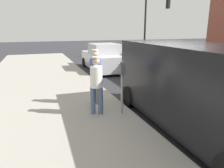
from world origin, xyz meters
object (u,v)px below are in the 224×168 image
pedestrian_in_white (96,82)px  parked_sedan_behind (104,58)px  traffic_light_corner (154,17)px  parking_meter_near (122,79)px  parked_van (197,86)px  pedestrian_in_blue (96,73)px

pedestrian_in_white → parked_sedan_behind: pedestrian_in_white is taller
pedestrian_in_white → traffic_light_corner: (-8.48, -11.27, 2.43)m
parked_sedan_behind → parking_meter_near: bearing=76.1°
pedestrian_in_white → parked_van: bearing=146.3°
parked_van → traffic_light_corner: traffic_light_corner is taller
parking_meter_near → pedestrian_in_blue: size_ratio=0.87×
parking_meter_near → parked_sedan_behind: bearing=-103.9°
parking_meter_near → pedestrian_in_white: 0.72m
parked_van → parked_sedan_behind: (-0.27, -8.37, -0.41)m
parked_van → traffic_light_corner: (-6.29, -12.73, 2.36)m
parking_meter_near → parked_sedan_behind: parking_meter_near is taller
pedestrian_in_blue → parking_meter_near: bearing=113.1°
parked_van → parked_sedan_behind: bearing=-91.8°
parking_meter_near → parked_van: parked_van is taller
pedestrian_in_blue → parked_sedan_behind: size_ratio=0.40×
parking_meter_near → pedestrian_in_white: size_ratio=0.92×
parked_van → parking_meter_near: bearing=-39.7°
pedestrian_in_blue → parked_van: (-1.96, 2.33, 0.00)m
pedestrian_in_white → traffic_light_corner: 14.31m
pedestrian_in_white → parked_sedan_behind: 7.35m
pedestrian_in_white → parked_van: size_ratio=0.31×
parking_meter_near → parked_van: 1.95m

